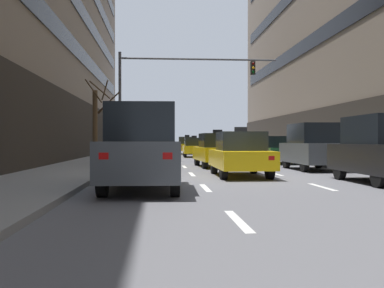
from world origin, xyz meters
The scene contains 30 objects.
ground_plane centered at (0.00, 0.00, 0.00)m, with size 120.00×120.00×0.00m, color slate.
sidewalk_left centered at (-6.62, 0.00, 0.07)m, with size 3.36×80.00×0.14m, color gray.
lane_stripe_l1_s2 centered at (-1.65, -8.00, 0.00)m, with size 0.16×2.00×0.01m, color silver.
lane_stripe_l1_s3 centered at (-1.65, -3.00, 0.00)m, with size 0.16×2.00×0.01m, color silver.
lane_stripe_l1_s4 centered at (-1.65, 2.00, 0.00)m, with size 0.16×2.00×0.01m, color silver.
lane_stripe_l1_s5 centered at (-1.65, 7.00, 0.00)m, with size 0.16×2.00×0.01m, color silver.
lane_stripe_l1_s6 centered at (-1.65, 12.00, 0.00)m, with size 0.16×2.00×0.01m, color silver.
lane_stripe_l1_s7 centered at (-1.65, 17.00, 0.00)m, with size 0.16×2.00×0.01m, color silver.
lane_stripe_l1_s8 centered at (-1.65, 22.00, 0.00)m, with size 0.16×2.00×0.01m, color silver.
lane_stripe_l1_s9 centered at (-1.65, 27.00, 0.00)m, with size 0.16×2.00×0.01m, color silver.
lane_stripe_l1_s10 centered at (-1.65, 32.00, 0.00)m, with size 0.16×2.00×0.01m, color silver.
lane_stripe_l2_s3 centered at (1.65, -3.00, 0.00)m, with size 0.16×2.00×0.01m, color silver.
lane_stripe_l2_s4 centered at (1.65, 2.00, 0.00)m, with size 0.16×2.00×0.01m, color silver.
lane_stripe_l2_s5 centered at (1.65, 7.00, 0.00)m, with size 0.16×2.00×0.01m, color silver.
lane_stripe_l2_s6 centered at (1.65, 12.00, 0.00)m, with size 0.16×2.00×0.01m, color silver.
lane_stripe_l2_s7 centered at (1.65, 17.00, 0.00)m, with size 0.16×2.00×0.01m, color silver.
lane_stripe_l2_s8 centered at (1.65, 22.00, 0.00)m, with size 0.16×2.00×0.01m, color silver.
lane_stripe_l2_s9 centered at (1.65, 27.00, 0.00)m, with size 0.16×2.00×0.01m, color silver.
lane_stripe_l2_s10 centered at (1.65, 32.00, 0.00)m, with size 0.16×2.00×0.01m, color silver.
car_driving_0 centered at (-3.35, -3.41, 1.10)m, with size 2.04×4.63×2.22m.
taxi_driving_1 centered at (-0.08, 20.43, 0.77)m, with size 1.84×4.18×1.72m.
taxi_driving_2 centered at (0.03, 0.84, 0.80)m, with size 1.83×4.33×1.80m.
taxi_driving_3 centered at (-3.27, 22.26, 1.12)m, with size 2.14×4.73×2.45m.
taxi_driving_4 centered at (-0.03, 6.71, 0.82)m, with size 2.07×4.53×1.85m.
taxi_driving_5 centered at (-0.11, 28.78, 0.84)m, with size 2.11×4.64×1.89m.
car_parked_1 centered at (3.89, -2.04, 1.03)m, with size 1.80×4.28×2.07m.
car_parked_2 centered at (3.89, 4.15, 1.03)m, with size 1.80×4.28×2.07m.
car_parked_3 centered at (3.89, 9.86, 0.77)m, with size 1.81×4.21×1.57m.
traffic_signal_0 centered at (-2.32, 12.71, 4.88)m, with size 9.97×0.35×6.70m.
street_tree_0 centered at (-6.23, 8.61, 2.26)m, with size 1.78×2.14×4.37m.
Camera 1 is at (-2.93, -15.05, 1.29)m, focal length 41.32 mm.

